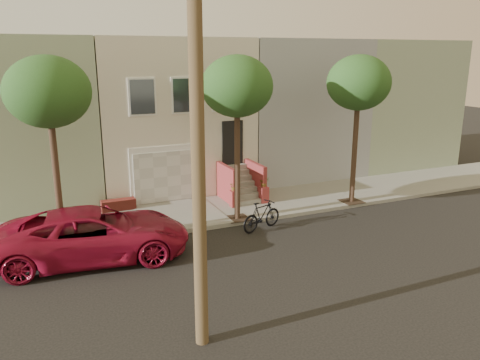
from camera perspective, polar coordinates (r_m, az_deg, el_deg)
name	(u,v)px	position (r m, az deg, el deg)	size (l,w,h in m)	color
ground	(258,265)	(15.28, 2.15, -10.13)	(90.00, 90.00, 0.00)	black
sidewalk	(201,213)	(19.85, -4.66, -3.92)	(40.00, 3.70, 0.15)	gray
house_row	(161,111)	(24.55, -9.43, 8.12)	(33.10, 11.70, 7.00)	beige
tree_left	(48,93)	(16.37, -22.00, 9.61)	(2.70, 2.57, 6.30)	#2D2116
tree_mid	(237,87)	(17.85, -0.35, 11.03)	(2.70, 2.57, 6.30)	#2D2116
tree_right	(359,84)	(20.67, 14.03, 11.13)	(2.70, 2.57, 6.30)	#2D2116
pickup_truck	(94,234)	(16.10, -17.05, -6.23)	(2.79, 6.05, 1.68)	maroon
motorcycle	(262,216)	(17.97, 2.63, -4.27)	(0.53, 1.88, 1.13)	black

